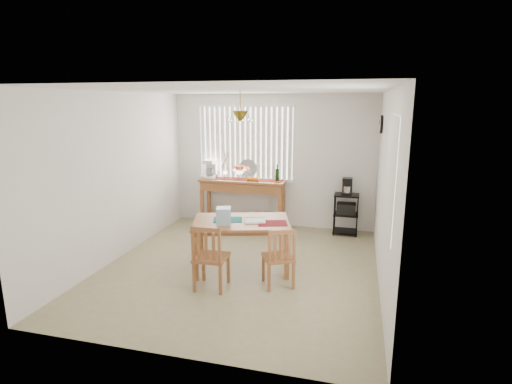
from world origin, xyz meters
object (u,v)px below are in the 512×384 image
(sideboard, at_px, (243,191))
(chair_left, at_px, (210,257))
(chair_right, at_px, (279,257))
(wire_cart, at_px, (346,210))
(dining_table, at_px, (241,226))
(cart_items, at_px, (347,187))

(sideboard, height_order, chair_left, sideboard)
(chair_left, relative_size, chair_right, 1.07)
(wire_cart, distance_m, dining_table, 2.50)
(cart_items, distance_m, chair_left, 3.27)
(sideboard, height_order, chair_right, sideboard)
(chair_right, bearing_deg, wire_cart, 72.45)
(sideboard, xyz_separation_m, cart_items, (2.00, 0.02, 0.20))
(sideboard, bearing_deg, wire_cart, 0.21)
(dining_table, bearing_deg, wire_cart, 54.73)
(cart_items, relative_size, dining_table, 0.20)
(sideboard, distance_m, cart_items, 2.01)
(wire_cart, xyz_separation_m, cart_items, (0.00, 0.01, 0.45))
(sideboard, relative_size, cart_items, 5.34)
(chair_left, bearing_deg, chair_right, 19.06)
(cart_items, relative_size, chair_left, 0.35)
(sideboard, bearing_deg, dining_table, -74.50)
(dining_table, xyz_separation_m, chair_left, (-0.21, -0.75, -0.22))
(cart_items, height_order, dining_table, cart_items)
(cart_items, distance_m, chair_right, 2.66)
(cart_items, xyz_separation_m, dining_table, (-1.44, -2.05, -0.25))
(cart_items, bearing_deg, dining_table, -125.16)
(sideboard, height_order, cart_items, cart_items)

